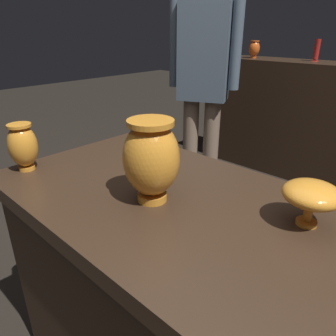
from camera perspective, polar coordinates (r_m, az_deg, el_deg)
name	(u,v)px	position (r m, az deg, el deg)	size (l,w,h in m)	color
display_plinth	(182,308)	(1.14, 2.43, -23.64)	(1.20, 0.64, 0.80)	#382619
vase_centerpiece	(151,158)	(0.85, -3.00, 1.76)	(0.15, 0.15, 0.23)	orange
vase_tall_behind	(23,145)	(1.16, -24.47, 3.67)	(0.09, 0.09, 0.16)	orange
vase_left_accent	(312,195)	(0.83, 24.25, -4.44)	(0.14, 0.14, 0.11)	orange
shelf_vase_left	(317,51)	(3.03, 24.95, 18.40)	(0.06, 0.06, 0.17)	red
shelf_vase_far_left	(254,48)	(3.16, 15.11, 19.88)	(0.10, 0.10, 0.15)	#E55B1E
visitor_near_left	(203,77)	(2.22, 6.32, 15.87)	(0.43, 0.30, 1.61)	#846B56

